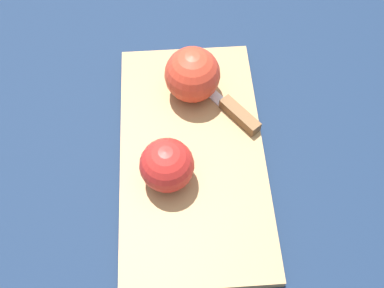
{
  "coord_description": "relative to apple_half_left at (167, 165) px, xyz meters",
  "views": [
    {
      "loc": [
        -0.33,
        -0.04,
        0.6
      ],
      "look_at": [
        0.0,
        0.0,
        0.04
      ],
      "focal_mm": 42.0,
      "sensor_mm": 36.0,
      "label": 1
    }
  ],
  "objects": [
    {
      "name": "ground_plane",
      "position": [
        0.05,
        -0.03,
        -0.06
      ],
      "size": [
        4.0,
        4.0,
        0.0
      ],
      "primitive_type": "plane",
      "color": "#14233D"
    },
    {
      "name": "cutting_board",
      "position": [
        0.05,
        -0.03,
        -0.05
      ],
      "size": [
        0.44,
        0.28,
        0.02
      ],
      "color": "#A37A4C",
      "rests_on": "ground_plane"
    },
    {
      "name": "apple_half_left",
      "position": [
        0.0,
        0.0,
        0.0
      ],
      "size": [
        0.08,
        0.08,
        0.08
      ],
      "rotation": [
        0.0,
        0.0,
        4.64
      ],
      "color": "red",
      "rests_on": "cutting_board"
    },
    {
      "name": "apple_half_right",
      "position": [
        0.16,
        -0.02,
        0.01
      ],
      "size": [
        0.09,
        0.09,
        0.09
      ],
      "rotation": [
        0.0,
        0.0,
        5.05
      ],
      "color": "red",
      "rests_on": "cutting_board"
    },
    {
      "name": "knife",
      "position": [
        0.12,
        -0.09,
        -0.03
      ],
      "size": [
        0.12,
        0.13,
        0.02
      ],
      "rotation": [
        0.0,
        0.0,
        0.83
      ],
      "color": "silver",
      "rests_on": "cutting_board"
    }
  ]
}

